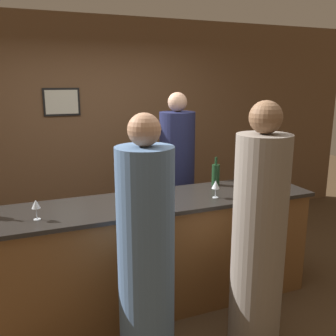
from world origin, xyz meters
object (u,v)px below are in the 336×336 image
Objects in this scene: guest_0 at (258,240)px; guest_1 at (146,258)px; bartender at (177,184)px; wine_bottle_1 at (216,174)px.

guest_0 reaches higher than guest_1.
bartender is at bearing 59.94° from guest_1.
guest_1 is 1.41m from wine_bottle_1.
wine_bottle_1 is at bearing 104.64° from bartender.
bartender reaches higher than wine_bottle_1.
wine_bottle_1 is (0.16, -0.60, 0.24)m from bartender.
guest_0 is at bearing -101.21° from wine_bottle_1.
guest_1 is at bearing 59.94° from bartender.
bartender is 0.66m from wine_bottle_1.
guest_0 is 1.04× the size of guest_1.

